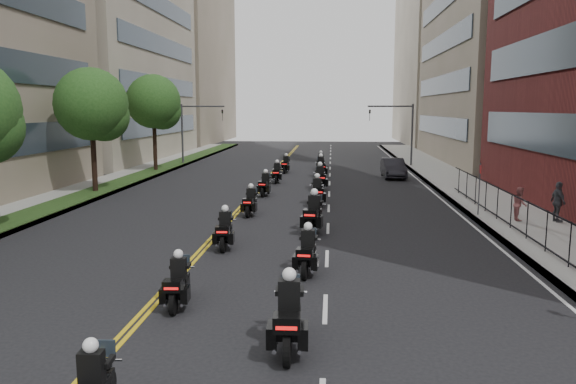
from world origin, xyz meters
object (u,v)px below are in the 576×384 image
motorcycle_1 (289,319)px  motorcycle_13 (321,162)px  motorcycle_5 (314,215)px  motorcycle_9 (320,179)px  motorcycle_11 (321,168)px  pedestrian_c (558,202)px  motorcycle_4 (225,231)px  motorcycle_7 (317,193)px  parked_sedan (393,168)px  motorcycle_3 (307,254)px  motorcycle_2 (178,284)px  motorcycle_12 (286,165)px  motorcycle_10 (277,174)px  motorcycle_6 (251,203)px  motorcycle_8 (265,185)px  pedestrian_b (520,204)px

motorcycle_1 → motorcycle_13: motorcycle_1 is taller
motorcycle_5 → motorcycle_9: 12.54m
motorcycle_11 → pedestrian_c: size_ratio=1.34×
motorcycle_4 → motorcycle_7: 10.19m
parked_sedan → motorcycle_3: bearing=-103.3°
motorcycle_11 → parked_sedan: bearing=-4.8°
motorcycle_3 → motorcycle_9: size_ratio=0.91×
motorcycle_2 → motorcycle_3: bearing=40.9°
motorcycle_11 → motorcycle_12: motorcycle_11 is taller
motorcycle_10 → parked_sedan: 9.23m
motorcycle_1 → motorcycle_7: motorcycle_1 is taller
motorcycle_2 → motorcycle_5: 9.86m
motorcycle_9 → motorcycle_13: 12.40m
motorcycle_1 → motorcycle_11: (0.09, 31.06, -0.00)m
motorcycle_7 → pedestrian_c: size_ratio=1.29×
parked_sedan → pedestrian_c: bearing=-73.4°
motorcycle_10 → pedestrian_c: bearing=-44.4°
motorcycle_9 → motorcycle_3: bearing=-95.6°
motorcycle_10 → motorcycle_11: 4.58m
motorcycle_6 → motorcycle_3: bearing=-68.7°
motorcycle_13 → motorcycle_11: bearing=-89.2°
motorcycle_1 → motorcycle_9: (0.17, 24.34, -0.00)m
motorcycle_2 → motorcycle_8: 19.16m
motorcycle_13 → motorcycle_4: bearing=-96.7°
pedestrian_b → pedestrian_c: bearing=-91.8°
motorcycle_11 → pedestrian_b: (9.38, -16.69, 0.20)m
pedestrian_b → pedestrian_c: pedestrian_c is taller
motorcycle_10 → pedestrian_b: size_ratio=1.44×
motorcycle_11 → motorcycle_1: bearing=-96.2°
motorcycle_11 → parked_sedan: (5.48, 0.12, 0.01)m
motorcycle_10 → pedestrian_b: pedestrian_b is taller
motorcycle_3 → motorcycle_10: bearing=102.5°
motorcycle_2 → motorcycle_9: bearing=77.6°
motorcycle_9 → motorcycle_11: 6.71m
motorcycle_5 → motorcycle_7: (-0.02, 6.69, -0.05)m
motorcycle_5 → motorcycle_9: motorcycle_5 is taller
motorcycle_4 → motorcycle_10: 18.81m
motorcycle_1 → motorcycle_9: 24.34m
motorcycle_8 → motorcycle_10: (0.12, 5.97, 0.01)m
motorcycle_7 → motorcycle_13: motorcycle_7 is taller
motorcycle_6 → parked_sedan: (8.63, 15.80, 0.11)m
motorcycle_13 → motorcycle_12: bearing=-134.2°
motorcycle_9 → motorcycle_1: bearing=-95.9°
motorcycle_9 → motorcycle_10: (-3.13, 3.29, -0.07)m
motorcycle_8 → motorcycle_1: bearing=-76.1°
motorcycle_1 → motorcycle_3: (0.15, 5.78, -0.07)m
motorcycle_10 → motorcycle_11: motorcycle_11 is taller
motorcycle_8 → parked_sedan: (8.65, 9.51, 0.10)m
motorcycle_6 → motorcycle_12: bearing=92.0°
motorcycle_10 → pedestrian_c: pedestrian_c is taller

